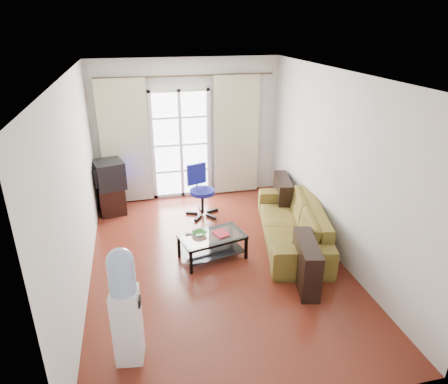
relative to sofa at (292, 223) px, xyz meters
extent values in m
plane|color=maroon|center=(-1.31, -0.29, -0.33)|extent=(5.20, 5.20, 0.00)
plane|color=white|center=(-1.31, -0.29, 2.37)|extent=(5.20, 5.20, 0.00)
cube|color=silver|center=(-1.31, 2.31, 1.02)|extent=(3.60, 0.02, 2.70)
cube|color=silver|center=(-1.31, -2.89, 1.02)|extent=(3.60, 0.02, 2.70)
cube|color=silver|center=(-3.11, -0.29, 1.02)|extent=(0.02, 5.20, 2.70)
cube|color=silver|center=(0.49, -0.29, 1.02)|extent=(0.02, 5.20, 2.70)
cube|color=white|center=(-1.46, 2.27, 0.74)|extent=(1.01, 0.02, 2.04)
cube|color=white|center=(-1.46, 2.25, 0.74)|extent=(1.16, 0.06, 2.15)
cylinder|color=#4C3F2D|center=(-1.31, 2.21, 2.05)|extent=(3.30, 0.04, 0.04)
cube|color=beige|center=(-2.51, 2.19, 0.87)|extent=(0.90, 0.07, 2.35)
cube|color=beige|center=(-0.36, 2.19, 0.87)|extent=(0.90, 0.07, 2.35)
cube|color=gray|center=(-0.51, 2.21, 0.00)|extent=(0.64, 0.12, 0.64)
imported|color=brown|center=(0.00, 0.00, 0.00)|extent=(2.64, 1.85, 0.66)
cube|color=silver|center=(-1.34, -0.20, 0.05)|extent=(1.05, 0.75, 0.01)
cube|color=black|center=(-1.34, -0.20, -0.21)|extent=(0.97, 0.67, 0.01)
cube|color=black|center=(-1.72, -0.53, -0.14)|extent=(0.05, 0.05, 0.38)
cube|color=black|center=(-0.86, -0.33, -0.14)|extent=(0.05, 0.05, 0.38)
cube|color=black|center=(-1.83, -0.07, -0.14)|extent=(0.05, 0.05, 0.38)
cube|color=black|center=(-0.97, 0.14, -0.14)|extent=(0.05, 0.05, 0.38)
imported|color=green|center=(-1.53, -0.14, 0.08)|extent=(0.36, 0.36, 0.05)
imported|color=maroon|center=(-1.30, -0.22, 0.07)|extent=(0.34, 0.37, 0.02)
cube|color=black|center=(-1.65, -0.10, 0.06)|extent=(0.15, 0.07, 0.02)
cube|color=black|center=(-2.86, 1.86, -0.08)|extent=(0.55, 0.74, 0.50)
cube|color=black|center=(-2.84, 1.79, 0.41)|extent=(0.61, 0.64, 0.49)
cube|color=#0C19E5|center=(-2.59, 1.85, 0.41)|extent=(0.12, 0.42, 0.36)
cube|color=black|center=(-3.04, 1.74, 0.41)|extent=(0.24, 0.39, 0.32)
cylinder|color=black|center=(-1.23, 1.28, -0.09)|extent=(0.05, 0.05, 0.47)
cylinder|color=navy|center=(-1.23, 1.28, 0.13)|extent=(0.45, 0.45, 0.07)
cube|color=navy|center=(-1.29, 1.47, 0.41)|extent=(0.37, 0.17, 0.39)
cube|color=white|center=(-2.58, -1.91, 0.10)|extent=(0.31, 0.31, 0.86)
cylinder|color=#95B4E7|center=(-2.58, -1.91, 0.71)|extent=(0.26, 0.26, 0.35)
sphere|color=#95B4E7|center=(-2.58, -1.91, 0.88)|extent=(0.26, 0.26, 0.26)
cube|color=black|center=(-2.44, -1.93, 0.40)|extent=(0.05, 0.11, 0.09)
camera|label=1|loc=(-2.34, -5.26, 2.97)|focal=32.00mm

